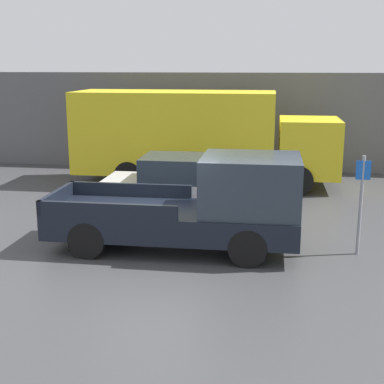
% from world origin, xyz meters
% --- Properties ---
extents(ground_plane, '(60.00, 60.00, 0.00)m').
position_xyz_m(ground_plane, '(0.00, 0.00, 0.00)').
color(ground_plane, '#3D3D3F').
extents(building_wall, '(28.00, 0.15, 3.68)m').
position_xyz_m(building_wall, '(0.00, 9.59, 1.84)').
color(building_wall, '#56565B').
rests_on(building_wall, ground).
extents(pickup_truck, '(5.42, 2.01, 2.11)m').
position_xyz_m(pickup_truck, '(0.96, 0.24, 0.98)').
color(pickup_truck, black).
rests_on(pickup_truck, ground).
extents(car, '(4.28, 1.88, 1.57)m').
position_xyz_m(car, '(0.07, 3.18, 0.80)').
color(car, silver).
rests_on(car, ground).
extents(delivery_truck, '(8.69, 2.46, 3.12)m').
position_xyz_m(delivery_truck, '(-0.08, 6.78, 1.69)').
color(delivery_truck, gold).
rests_on(delivery_truck, ground).
extents(parking_sign, '(0.30, 0.07, 2.15)m').
position_xyz_m(parking_sign, '(4.32, 0.44, 1.22)').
color(parking_sign, gray).
rests_on(parking_sign, ground).
extents(newspaper_box, '(0.45, 0.40, 1.03)m').
position_xyz_m(newspaper_box, '(1.16, 9.27, 0.51)').
color(newspaper_box, red).
rests_on(newspaper_box, ground).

